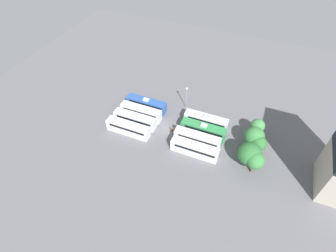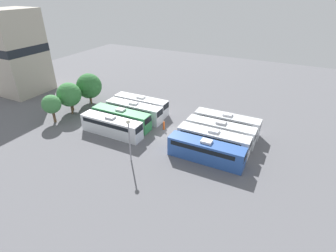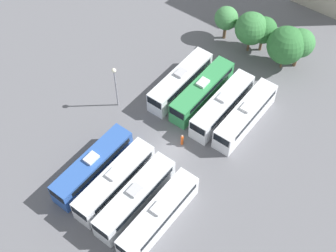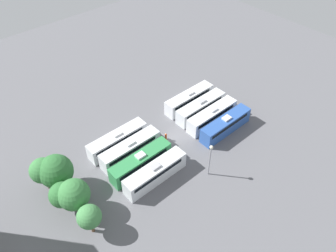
{
  "view_description": "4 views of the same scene",
  "coord_description": "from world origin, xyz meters",
  "px_view_note": "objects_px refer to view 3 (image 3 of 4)",
  "views": [
    {
      "loc": [
        43.88,
        18.12,
        50.39
      ],
      "look_at": [
        0.44,
        0.22,
        1.66
      ],
      "focal_mm": 28.0,
      "sensor_mm": 36.0,
      "label": 1
    },
    {
      "loc": [
        -36.55,
        -18.27,
        23.44
      ],
      "look_at": [
        -0.91,
        -0.23,
        1.81
      ],
      "focal_mm": 28.0,
      "sensor_mm": 36.0,
      "label": 2
    },
    {
      "loc": [
        20.44,
        -27.32,
        48.0
      ],
      "look_at": [
        -1.35,
        1.0,
        2.53
      ],
      "focal_mm": 50.0,
      "sensor_mm": 36.0,
      "label": 3
    },
    {
      "loc": [
        -31.78,
        29.63,
        43.62
      ],
      "look_at": [
        1.66,
        -0.09,
        1.94
      ],
      "focal_mm": 35.0,
      "sensor_mm": 36.0,
      "label": 4
    }
  ],
  "objects_px": {
    "bus_6": "(223,105)",
    "tree_2": "(264,30)",
    "bus_3": "(159,215)",
    "bus_2": "(136,197)",
    "light_pole": "(115,81)",
    "bus_5": "(202,91)",
    "tree_0": "(226,18)",
    "worker_person": "(182,140)",
    "tree_4": "(300,43)",
    "bus_4": "(181,81)",
    "bus_1": "(115,181)",
    "bus_0": "(93,166)",
    "bus_7": "(246,115)",
    "tree_1": "(251,28)",
    "tree_3": "(286,45)"
  },
  "relations": [
    {
      "from": "bus_3",
      "to": "bus_4",
      "type": "height_order",
      "value": "same"
    },
    {
      "from": "bus_4",
      "to": "tree_1",
      "type": "xyz_separation_m",
      "value": [
        3.18,
        12.57,
        2.41
      ]
    },
    {
      "from": "bus_5",
      "to": "worker_person",
      "type": "relative_size",
      "value": 6.45
    },
    {
      "from": "bus_6",
      "to": "tree_2",
      "type": "height_order",
      "value": "tree_2"
    },
    {
      "from": "bus_7",
      "to": "light_pole",
      "type": "xyz_separation_m",
      "value": [
        -15.22,
        -7.65,
        2.98
      ]
    },
    {
      "from": "light_pole",
      "to": "tree_1",
      "type": "relative_size",
      "value": 1.04
    },
    {
      "from": "bus_5",
      "to": "worker_person",
      "type": "bearing_deg",
      "value": -73.09
    },
    {
      "from": "light_pole",
      "to": "tree_3",
      "type": "relative_size",
      "value": 1.0
    },
    {
      "from": "bus_7",
      "to": "tree_3",
      "type": "bearing_deg",
      "value": 96.34
    },
    {
      "from": "bus_2",
      "to": "tree_1",
      "type": "height_order",
      "value": "tree_1"
    },
    {
      "from": "tree_4",
      "to": "bus_1",
      "type": "bearing_deg",
      "value": -102.18
    },
    {
      "from": "bus_2",
      "to": "light_pole",
      "type": "xyz_separation_m",
      "value": [
        -11.73,
        10.16,
        2.98
      ]
    },
    {
      "from": "bus_5",
      "to": "light_pole",
      "type": "height_order",
      "value": "light_pole"
    },
    {
      "from": "bus_0",
      "to": "tree_2",
      "type": "height_order",
      "value": "tree_2"
    },
    {
      "from": "bus_6",
      "to": "tree_0",
      "type": "height_order",
      "value": "tree_0"
    },
    {
      "from": "tree_0",
      "to": "tree_2",
      "type": "relative_size",
      "value": 0.96
    },
    {
      "from": "tree_2",
      "to": "bus_4",
      "type": "bearing_deg",
      "value": -108.39
    },
    {
      "from": "bus_7",
      "to": "light_pole",
      "type": "relative_size",
      "value": 1.69
    },
    {
      "from": "bus_1",
      "to": "bus_5",
      "type": "relative_size",
      "value": 1.0
    },
    {
      "from": "bus_6",
      "to": "light_pole",
      "type": "bearing_deg",
      "value": -148.75
    },
    {
      "from": "bus_5",
      "to": "tree_0",
      "type": "relative_size",
      "value": 2.1
    },
    {
      "from": "bus_6",
      "to": "bus_2",
      "type": "bearing_deg",
      "value": -90.7
    },
    {
      "from": "bus_3",
      "to": "bus_7",
      "type": "relative_size",
      "value": 1.0
    },
    {
      "from": "tree_4",
      "to": "tree_1",
      "type": "bearing_deg",
      "value": -169.11
    },
    {
      "from": "bus_2",
      "to": "tree_1",
      "type": "xyz_separation_m",
      "value": [
        -3.53,
        30.12,
        2.41
      ]
    },
    {
      "from": "bus_2",
      "to": "tree_3",
      "type": "xyz_separation_m",
      "value": [
        2.13,
        30.0,
        2.42
      ]
    },
    {
      "from": "tree_3",
      "to": "bus_0",
      "type": "bearing_deg",
      "value": -106.49
    },
    {
      "from": "bus_5",
      "to": "bus_6",
      "type": "distance_m",
      "value": 3.57
    },
    {
      "from": "bus_5",
      "to": "tree_4",
      "type": "xyz_separation_m",
      "value": [
        6.85,
        13.61,
        2.5
      ]
    },
    {
      "from": "light_pole",
      "to": "tree_3",
      "type": "bearing_deg",
      "value": 55.05
    },
    {
      "from": "bus_0",
      "to": "bus_7",
      "type": "bearing_deg",
      "value": 59.99
    },
    {
      "from": "bus_3",
      "to": "light_pole",
      "type": "xyz_separation_m",
      "value": [
        -15.19,
        10.29,
        2.98
      ]
    },
    {
      "from": "bus_0",
      "to": "bus_6",
      "type": "distance_m",
      "value": 18.55
    },
    {
      "from": "tree_1",
      "to": "tree_2",
      "type": "xyz_separation_m",
      "value": [
        1.4,
        1.21,
        -0.4
      ]
    },
    {
      "from": "tree_0",
      "to": "bus_5",
      "type": "bearing_deg",
      "value": -69.94
    },
    {
      "from": "tree_1",
      "to": "tree_4",
      "type": "height_order",
      "value": "tree_1"
    },
    {
      "from": "bus_6",
      "to": "tree_0",
      "type": "xyz_separation_m",
      "value": [
        -8.09,
        12.91,
        1.97
      ]
    },
    {
      "from": "bus_1",
      "to": "bus_4",
      "type": "height_order",
      "value": "same"
    },
    {
      "from": "bus_6",
      "to": "light_pole",
      "type": "xyz_separation_m",
      "value": [
        -11.94,
        -7.25,
        2.98
      ]
    },
    {
      "from": "worker_person",
      "to": "tree_4",
      "type": "distance_m",
      "value": 22.04
    },
    {
      "from": "bus_6",
      "to": "worker_person",
      "type": "height_order",
      "value": "bus_6"
    },
    {
      "from": "bus_3",
      "to": "bus_0",
      "type": "bearing_deg",
      "value": 178.19
    },
    {
      "from": "bus_4",
      "to": "tree_1",
      "type": "relative_size",
      "value": 1.76
    },
    {
      "from": "bus_3",
      "to": "tree_1",
      "type": "xyz_separation_m",
      "value": [
        -6.99,
        30.26,
        2.41
      ]
    },
    {
      "from": "bus_3",
      "to": "tree_2",
      "type": "distance_m",
      "value": 32.03
    },
    {
      "from": "bus_3",
      "to": "bus_5",
      "type": "distance_m",
      "value": 19.25
    },
    {
      "from": "bus_0",
      "to": "bus_4",
      "type": "distance_m",
      "value": 17.37
    },
    {
      "from": "bus_4",
      "to": "tree_3",
      "type": "height_order",
      "value": "tree_3"
    },
    {
      "from": "bus_4",
      "to": "worker_person",
      "type": "distance_m",
      "value": 9.38
    },
    {
      "from": "bus_5",
      "to": "bus_3",
      "type": "bearing_deg",
      "value": -69.34
    }
  ]
}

